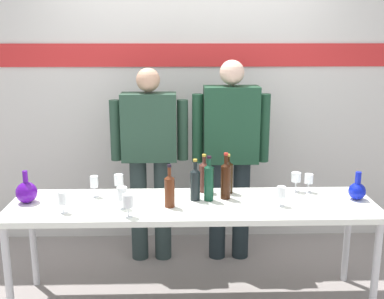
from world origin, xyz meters
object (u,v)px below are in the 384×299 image
object	(u,v)px
wine_glass_left_3	(122,194)
wine_glass_right_0	(296,178)
wine_bottle_0	(226,179)
decanter_blue_right	(357,190)
decanter_blue_left	(27,192)
wine_glass_left_4	(119,180)
display_table	(193,211)
wine_glass_right_2	(281,192)
wine_bottle_4	(228,176)
wine_bottle_1	(195,183)
presenter_left	(150,153)
wine_glass_right_1	(309,179)
presenter_right	(230,148)
wine_glass_left_0	(94,182)
wine_bottle_5	(170,190)
wine_bottle_2	(209,181)
wine_glass_left_2	(128,201)
wine_glass_left_1	(63,199)
wine_bottle_3	(204,176)

from	to	relation	value
wine_glass_left_3	wine_glass_right_0	bearing A→B (deg)	14.34
wine_bottle_0	wine_glass_right_0	size ratio (longest dim) A/B	2.28
decanter_blue_right	decanter_blue_left	bearing A→B (deg)	180.00
wine_glass_left_3	wine_glass_left_4	size ratio (longest dim) A/B	1.08
display_table	wine_glass_right_2	world-z (taller)	wine_glass_right_2
wine_bottle_4	wine_glass_left_4	distance (m)	0.80
wine_bottle_1	wine_glass_left_3	size ratio (longest dim) A/B	1.98
presenter_left	wine_glass_left_3	distance (m)	0.81
display_table	presenter_left	distance (m)	0.82
display_table	wine_glass_right_1	world-z (taller)	wine_glass_right_1
presenter_right	wine_glass_left_3	world-z (taller)	presenter_right
presenter_right	wine_bottle_0	bearing A→B (deg)	-99.10
decanter_blue_left	wine_glass_right_0	size ratio (longest dim) A/B	1.57
wine_glass_left_0	wine_glass_left_3	distance (m)	0.33
decanter_blue_right	wine_bottle_5	world-z (taller)	wine_bottle_5
decanter_blue_left	wine_glass_left_3	xyz separation A→B (m)	(0.67, -0.13, 0.03)
display_table	wine_glass_left_0	size ratio (longest dim) A/B	16.49
decanter_blue_right	wine_bottle_0	xyz separation A→B (m)	(-0.92, 0.05, 0.07)
wine_bottle_0	wine_bottle_2	distance (m)	0.13
wine_bottle_0	wine_glass_left_3	xyz separation A→B (m)	(-0.71, -0.18, -0.04)
decanter_blue_left	wine_glass_left_2	xyz separation A→B (m)	(0.73, -0.28, 0.03)
decanter_blue_right	wine_glass_left_0	bearing A→B (deg)	176.52
wine_bottle_5	wine_glass_left_1	world-z (taller)	wine_bottle_5
decanter_blue_right	wine_bottle_4	world-z (taller)	wine_bottle_4
wine_bottle_1	wine_glass_left_2	xyz separation A→B (m)	(-0.44, -0.31, -0.02)
wine_bottle_4	wine_glass_left_3	bearing A→B (deg)	-157.37
decanter_blue_right	wine_bottle_0	bearing A→B (deg)	176.92
presenter_left	wine_glass_right_2	xyz separation A→B (m)	(0.93, -0.78, -0.09)
wine_bottle_5	wine_glass_left_0	size ratio (longest dim) A/B	1.93
wine_glass_left_0	wine_glass_left_1	distance (m)	0.35
presenter_right	wine_glass_left_0	world-z (taller)	presenter_right
display_table	wine_bottle_0	xyz separation A→B (m)	(0.24, 0.09, 0.20)
wine_bottle_0	wine_glass_right_0	distance (m)	0.55
wine_bottle_4	presenter_left	bearing A→B (deg)	140.57
presenter_left	wine_glass_left_0	distance (m)	0.67
wine_bottle_1	wine_glass_left_0	distance (m)	0.72
wine_bottle_5	wine_glass_left_3	distance (m)	0.32
wine_bottle_2	wine_bottle_5	distance (m)	0.30
wine_glass_left_0	wine_glass_right_1	bearing A→B (deg)	2.11
presenter_right	wine_bottle_4	world-z (taller)	presenter_right
presenter_right	wine_glass_left_3	xyz separation A→B (m)	(-0.80, -0.80, -0.12)
display_table	wine_bottle_3	distance (m)	0.32
wine_bottle_5	wine_glass_left_3	size ratio (longest dim) A/B	1.97
presenter_left	wine_glass_left_1	distance (m)	1.01
wine_glass_left_4	wine_glass_left_0	bearing A→B (deg)	-153.86
decanter_blue_right	presenter_right	bearing A→B (deg)	141.09
decanter_blue_left	wine_bottle_2	bearing A→B (deg)	0.52
wine_glass_left_4	display_table	bearing A→B (deg)	-23.78
presenter_left	wine_glass_left_4	size ratio (longest dim) A/B	11.74
wine_glass_right_0	wine_glass_left_0	bearing A→B (deg)	-177.24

